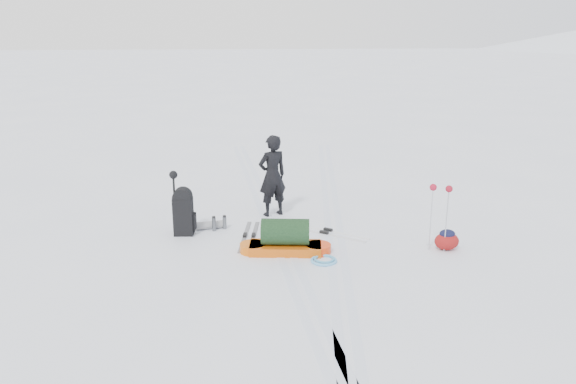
% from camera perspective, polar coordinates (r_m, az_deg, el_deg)
% --- Properties ---
extents(ground, '(200.00, 200.00, 0.00)m').
position_cam_1_polar(ground, '(11.07, -0.94, -4.77)').
color(ground, white).
rests_on(ground, ground).
extents(ski_tracks, '(3.38, 17.97, 0.01)m').
position_cam_1_polar(ski_tracks, '(11.94, 1.63, -3.13)').
color(ski_tracks, silver).
rests_on(ski_tracks, ground).
extents(skier, '(0.77, 0.66, 1.80)m').
position_cam_1_polar(skier, '(12.18, -1.60, 1.66)').
color(skier, black).
rests_on(skier, ground).
extents(pulk_sled, '(1.73, 0.72, 0.65)m').
position_cam_1_polar(pulk_sled, '(10.33, -0.28, -4.88)').
color(pulk_sled, '#C8520B').
rests_on(pulk_sled, ground).
extents(expedition_rucksack, '(1.03, 0.57, 0.97)m').
position_cam_1_polar(expedition_rucksack, '(11.36, -10.24, -2.08)').
color(expedition_rucksack, black).
rests_on(expedition_rucksack, ground).
extents(ski_poles_black, '(0.16, 0.18, 1.32)m').
position_cam_1_polar(ski_poles_black, '(11.16, -11.53, 0.93)').
color(ski_poles_black, black).
rests_on(ski_poles_black, ground).
extents(ski_poles_silver, '(0.38, 0.26, 1.27)m').
position_cam_1_polar(ski_poles_silver, '(10.52, 15.23, -0.37)').
color(ski_poles_silver, silver).
rests_on(ski_poles_silver, ground).
extents(touring_skis_grey, '(0.50, 1.73, 0.06)m').
position_cam_1_polar(touring_skis_grey, '(11.18, -3.96, -4.50)').
color(touring_skis_grey, gray).
rests_on(touring_skis_grey, ground).
extents(touring_skis_white, '(1.63, 1.30, 0.07)m').
position_cam_1_polar(touring_skis_white, '(11.39, 3.89, -4.09)').
color(touring_skis_white, silver).
rests_on(touring_skis_white, ground).
extents(rope_coil, '(0.51, 0.51, 0.06)m').
position_cam_1_polar(rope_coil, '(10.05, 3.68, -6.89)').
color(rope_coil, '#5FB3E6').
rests_on(rope_coil, ground).
extents(small_daypack, '(0.57, 0.56, 0.39)m').
position_cam_1_polar(small_daypack, '(10.89, 15.83, -4.71)').
color(small_daypack, maroon).
rests_on(small_daypack, ground).
extents(thermos_pair, '(0.31, 0.20, 0.31)m').
position_cam_1_polar(thermos_pair, '(11.58, -7.01, -3.15)').
color(thermos_pair, '#595C61').
rests_on(thermos_pair, ground).
extents(stuff_sack, '(0.45, 0.39, 0.24)m').
position_cam_1_polar(stuff_sack, '(11.47, -1.26, -3.36)').
color(stuff_sack, black).
rests_on(stuff_sack, ground).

